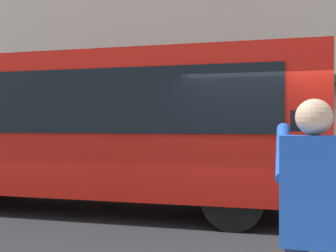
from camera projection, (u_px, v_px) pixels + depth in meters
The scene contains 3 objects.
ground_plane at pixel (264, 226), 7.25m from camera, with size 60.00×60.00×0.00m, color #232326.
red_bus at pixel (90, 125), 8.78m from camera, with size 9.05×2.54×3.08m.
pedestrian_photographer at pixel (315, 217), 2.60m from camera, with size 0.53×0.52×1.70m.
Camera 1 is at (-0.39, 7.41, 1.69)m, focal length 46.50 mm.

